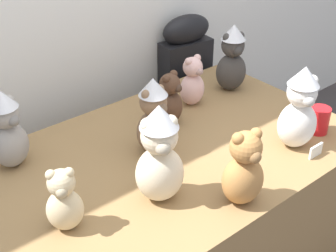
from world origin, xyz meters
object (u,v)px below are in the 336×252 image
Objects in this scene: teddy_bear_charcoal at (232,59)px; party_cup_red at (319,120)px; display_table at (168,221)px; instrument_case at (185,98)px; teddy_bear_mocha at (154,117)px; teddy_bear_snow at (300,109)px; teddy_bear_sand at (64,201)px; teddy_bear_blush at (192,82)px; teddy_bear_cream at (160,155)px; teddy_bear_cocoa at (170,100)px; teddy_bear_caramel at (244,170)px; teddy_bear_ash at (7,130)px.

teddy_bear_charcoal is 2.92× the size of party_cup_red.
instrument_case is at bearing 44.13° from display_table.
teddy_bear_mocha is (-0.64, -0.55, 0.36)m from instrument_case.
teddy_bear_mocha is at bearing 167.53° from teddy_bear_snow.
teddy_bear_sand is (-1.07, -0.34, -0.05)m from teddy_bear_charcoal.
party_cup_red is at bearing -72.74° from teddy_bear_charcoal.
instrument_case is 4.15× the size of teddy_bear_blush.
display_table is 4.25× the size of teddy_bear_cream.
teddy_bear_mocha reaches higher than party_cup_red.
teddy_bear_cocoa is 0.69× the size of teddy_bear_snow.
display_table is at bearing -61.40° from teddy_bear_mocha.
teddy_bear_caramel is 0.84m from teddy_bear_ash.
teddy_bear_ash is 0.65m from teddy_bear_cocoa.
teddy_bear_sand is at bearing -141.55° from instrument_case.
party_cup_red is (0.42, -0.44, -0.05)m from teddy_bear_cocoa.
party_cup_red is at bearing -69.24° from teddy_bear_blush.
teddy_bear_sand reaches higher than display_table.
teddy_bear_cocoa is at bearing -155.05° from teddy_bear_charcoal.
teddy_bear_blush is 2.11× the size of party_cup_red.
teddy_bear_caramel is 0.42m from teddy_bear_snow.
display_table is 4.89× the size of teddy_bear_mocha.
teddy_bear_charcoal is (0.57, 0.22, 0.51)m from display_table.
teddy_bear_caramel is at bearing -71.35° from teddy_bear_ash.
teddy_bear_cream is 0.49m from teddy_bear_cocoa.
teddy_bear_blush is at bearing -22.57° from teddy_bear_ash.
teddy_bear_caramel is 0.82× the size of teddy_bear_snow.
teddy_bear_charcoal is 1.12m from teddy_bear_sand.
teddy_bear_cocoa is at bearing 71.71° from teddy_bear_cream.
teddy_bear_ash is 0.42m from teddy_bear_sand.
teddy_bear_sand is at bearing -161.89° from teddy_bear_blush.
display_table is at bearing 169.82° from teddy_bear_snow.
teddy_bear_cocoa is 1.00× the size of teddy_bear_blush.
party_cup_red is (0.56, 0.10, -0.07)m from teddy_bear_caramel.
teddy_bear_cream reaches higher than teddy_bear_snow.
teddy_bear_mocha is at bearing -146.18° from teddy_bear_charcoal.
teddy_bear_cream is 1.10× the size of teddy_bear_charcoal.
instrument_case is 8.75× the size of party_cup_red.
instrument_case is 3.12× the size of teddy_bear_ash.
teddy_bear_cocoa is at bearing -131.44° from instrument_case.
teddy_bear_mocha is at bearing 46.14° from teddy_bear_sand.
teddy_bear_charcoal is (-0.04, -0.37, 0.37)m from instrument_case.
instrument_case is (0.61, 0.59, 0.14)m from display_table.
teddy_bear_caramel is 0.56m from teddy_bear_cocoa.
teddy_bear_cream is at bearing -135.33° from display_table.
teddy_bear_cream is 0.67m from teddy_bear_blush.
teddy_bear_snow reaches higher than teddy_bear_caramel.
display_table is at bearing -148.71° from teddy_bear_cocoa.
display_table is at bearing -149.52° from teddy_bear_blush.
teddy_bear_mocha is 1.12× the size of teddy_bear_caramel.
teddy_bear_snow is at bearing -96.91° from instrument_case.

